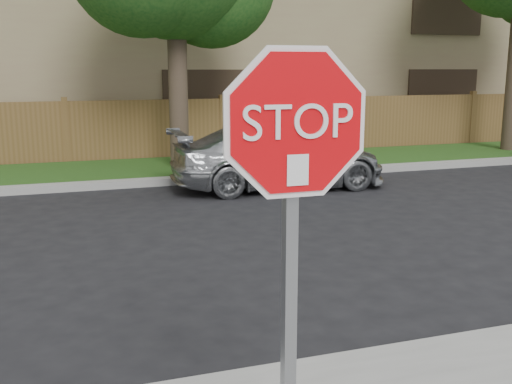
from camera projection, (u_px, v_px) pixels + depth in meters
name	position (u px, v px, depth m)	size (l,w,h in m)	color
far_curb	(72.00, 187.00, 11.93)	(70.00, 0.30, 0.15)	gray
grass_strip	(70.00, 174.00, 13.47)	(70.00, 3.00, 0.12)	#1E4714
fence	(66.00, 134.00, 14.80)	(70.00, 0.12, 1.60)	brown
apartment_building	(57.00, 32.00, 19.45)	(35.20, 9.20, 7.20)	#947D5C
stop_sign	(294.00, 189.00, 2.90)	(1.01, 0.13, 2.55)	gray
sedan_right	(279.00, 157.00, 12.10)	(1.77, 4.36, 1.27)	#A7AAAE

